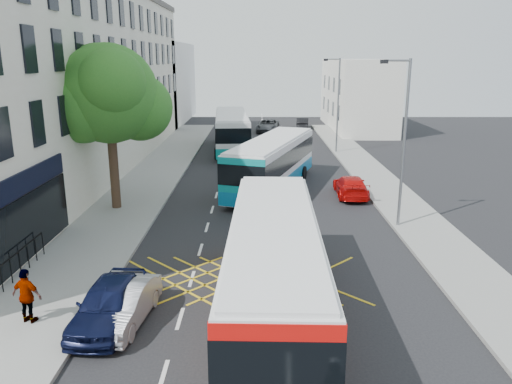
{
  "coord_description": "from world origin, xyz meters",
  "views": [
    {
      "loc": [
        -0.71,
        -11.51,
        8.17
      ],
      "look_at": [
        -0.75,
        10.61,
        2.2
      ],
      "focal_mm": 35.0,
      "sensor_mm": 36.0,
      "label": 1
    }
  ],
  "objects_px": {
    "street_tree": "(108,95)",
    "red_hatchback": "(351,186)",
    "lamp_far": "(337,100)",
    "lamp_near": "(403,135)",
    "pedestrian_far": "(27,296)",
    "parked_car_blue": "(109,303)",
    "distant_car_grey": "(268,126)",
    "distant_car_silver": "(288,134)",
    "bus_mid": "(272,163)",
    "parked_car_silver": "(124,305)",
    "bus_far": "(232,131)",
    "bus_near": "(274,268)",
    "distant_car_dark": "(302,123)"
  },
  "relations": [
    {
      "from": "street_tree",
      "to": "red_hatchback",
      "type": "relative_size",
      "value": 2.01
    },
    {
      "from": "lamp_far",
      "to": "lamp_near",
      "type": "bearing_deg",
      "value": -90.0
    },
    {
      "from": "red_hatchback",
      "to": "street_tree",
      "type": "bearing_deg",
      "value": 13.86
    },
    {
      "from": "red_hatchback",
      "to": "pedestrian_far",
      "type": "height_order",
      "value": "pedestrian_far"
    },
    {
      "from": "lamp_near",
      "to": "parked_car_blue",
      "type": "relative_size",
      "value": 1.9
    },
    {
      "from": "distant_car_grey",
      "to": "distant_car_silver",
      "type": "relative_size",
      "value": 1.39
    },
    {
      "from": "lamp_near",
      "to": "bus_mid",
      "type": "bearing_deg",
      "value": 128.37
    },
    {
      "from": "street_tree",
      "to": "parked_car_silver",
      "type": "relative_size",
      "value": 2.35
    },
    {
      "from": "lamp_near",
      "to": "distant_car_grey",
      "type": "distance_m",
      "value": 33.92
    },
    {
      "from": "parked_car_silver",
      "to": "distant_car_grey",
      "type": "bearing_deg",
      "value": 89.59
    },
    {
      "from": "bus_mid",
      "to": "distant_car_grey",
      "type": "distance_m",
      "value": 25.74
    },
    {
      "from": "lamp_far",
      "to": "parked_car_silver",
      "type": "bearing_deg",
      "value": -110.78
    },
    {
      "from": "lamp_near",
      "to": "parked_car_blue",
      "type": "bearing_deg",
      "value": -141.17
    },
    {
      "from": "pedestrian_far",
      "to": "bus_far",
      "type": "bearing_deg",
      "value": -82.36
    },
    {
      "from": "bus_mid",
      "to": "parked_car_blue",
      "type": "relative_size",
      "value": 2.81
    },
    {
      "from": "bus_near",
      "to": "parked_car_silver",
      "type": "relative_size",
      "value": 3.18
    },
    {
      "from": "distant_car_grey",
      "to": "pedestrian_far",
      "type": "relative_size",
      "value": 2.83
    },
    {
      "from": "lamp_far",
      "to": "bus_mid",
      "type": "distance_m",
      "value": 14.14
    },
    {
      "from": "parked_car_blue",
      "to": "bus_far",
      "type": "bearing_deg",
      "value": 88.83
    },
    {
      "from": "street_tree",
      "to": "bus_mid",
      "type": "relative_size",
      "value": 0.75
    },
    {
      "from": "bus_far",
      "to": "pedestrian_far",
      "type": "relative_size",
      "value": 6.95
    },
    {
      "from": "parked_car_blue",
      "to": "distant_car_grey",
      "type": "relative_size",
      "value": 0.84
    },
    {
      "from": "distant_car_dark",
      "to": "bus_near",
      "type": "bearing_deg",
      "value": 89.09
    },
    {
      "from": "street_tree",
      "to": "bus_mid",
      "type": "distance_m",
      "value": 10.88
    },
    {
      "from": "bus_far",
      "to": "distant_car_silver",
      "type": "distance_m",
      "value": 8.22
    },
    {
      "from": "lamp_near",
      "to": "lamp_far",
      "type": "height_order",
      "value": "same"
    },
    {
      "from": "bus_far",
      "to": "bus_mid",
      "type": "bearing_deg",
      "value": -80.8
    },
    {
      "from": "lamp_near",
      "to": "parked_car_silver",
      "type": "relative_size",
      "value": 2.14
    },
    {
      "from": "street_tree",
      "to": "bus_far",
      "type": "relative_size",
      "value": 0.71
    },
    {
      "from": "parked_car_blue",
      "to": "distant_car_silver",
      "type": "xyz_separation_m",
      "value": [
        7.86,
        36.48,
        -0.1
      ]
    },
    {
      "from": "bus_far",
      "to": "distant_car_dark",
      "type": "xyz_separation_m",
      "value": [
        7.71,
        14.85,
        -1.15
      ]
    },
    {
      "from": "parked_car_blue",
      "to": "parked_car_silver",
      "type": "distance_m",
      "value": 0.47
    },
    {
      "from": "lamp_far",
      "to": "distant_car_grey",
      "type": "height_order",
      "value": "lamp_far"
    },
    {
      "from": "distant_car_grey",
      "to": "distant_car_silver",
      "type": "bearing_deg",
      "value": -64.67
    },
    {
      "from": "lamp_near",
      "to": "red_hatchback",
      "type": "distance_m",
      "value": 7.15
    },
    {
      "from": "distant_car_dark",
      "to": "distant_car_silver",
      "type": "bearing_deg",
      "value": 81.21
    },
    {
      "from": "parked_car_silver",
      "to": "red_hatchback",
      "type": "relative_size",
      "value": 0.86
    },
    {
      "from": "lamp_near",
      "to": "distant_car_grey",
      "type": "height_order",
      "value": "lamp_near"
    },
    {
      "from": "bus_mid",
      "to": "pedestrian_far",
      "type": "distance_m",
      "value": 18.81
    },
    {
      "from": "lamp_far",
      "to": "parked_car_silver",
      "type": "distance_m",
      "value": 31.54
    },
    {
      "from": "bus_far",
      "to": "distant_car_dark",
      "type": "bearing_deg",
      "value": 58.43
    },
    {
      "from": "parked_car_blue",
      "to": "distant_car_dark",
      "type": "distance_m",
      "value": 46.43
    },
    {
      "from": "bus_far",
      "to": "distant_car_dark",
      "type": "relative_size",
      "value": 3.13
    },
    {
      "from": "pedestrian_far",
      "to": "red_hatchback",
      "type": "bearing_deg",
      "value": -113.39
    },
    {
      "from": "bus_near",
      "to": "parked_car_silver",
      "type": "xyz_separation_m",
      "value": [
        -4.73,
        -0.29,
        -1.14
      ]
    },
    {
      "from": "bus_near",
      "to": "distant_car_silver",
      "type": "distance_m",
      "value": 36.25
    },
    {
      "from": "parked_car_blue",
      "to": "distant_car_grey",
      "type": "xyz_separation_m",
      "value": [
        5.88,
        42.51,
        -0.02
      ]
    },
    {
      "from": "bus_near",
      "to": "bus_mid",
      "type": "height_order",
      "value": "bus_near"
    },
    {
      "from": "bus_mid",
      "to": "distant_car_silver",
      "type": "distance_m",
      "value": 19.83
    },
    {
      "from": "distant_car_grey",
      "to": "bus_near",
      "type": "bearing_deg",
      "value": -83.7
    }
  ]
}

